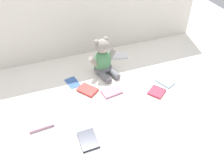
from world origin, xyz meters
TOP-DOWN VIEW (x-y plane):
  - ground_plane at (0.00, 0.00)m, footprint 3.20×3.20m
  - backdrop_drape at (0.00, 0.46)m, footprint 1.85×0.03m
  - teddy_bear at (0.04, 0.16)m, footprint 0.22×0.22m
  - book_case_0 at (-0.23, -0.38)m, footprint 0.10×0.13m
  - book_case_1 at (0.22, 0.30)m, footprint 0.14×0.11m
  - book_case_2 at (0.40, -0.10)m, footprint 0.12×0.14m
  - book_case_3 at (-0.20, 0.11)m, footprint 0.10×0.13m
  - book_case_4 at (0.02, -0.07)m, footprint 0.14×0.10m
  - book_case_5 at (-0.45, -0.18)m, footprint 0.14×0.10m
  - book_case_6 at (-0.12, -0.00)m, footprint 0.14×0.15m
  - book_case_7 at (0.29, -0.17)m, footprint 0.13×0.13m

SIDE VIEW (x-z plane):
  - ground_plane at x=0.00m, z-range 0.00..0.00m
  - book_case_3 at x=-0.20m, z-range 0.00..0.01m
  - book_case_2 at x=0.40m, z-range 0.00..0.01m
  - book_case_0 at x=-0.23m, z-range 0.00..0.01m
  - book_case_7 at x=0.29m, z-range 0.00..0.01m
  - book_case_4 at x=0.02m, z-range 0.00..0.01m
  - book_case_1 at x=0.22m, z-range 0.00..0.02m
  - book_case_5 at x=-0.45m, z-range 0.00..0.02m
  - book_case_6 at x=-0.12m, z-range 0.00..0.02m
  - teddy_bear at x=0.04m, z-range -0.03..0.23m
  - backdrop_drape at x=0.00m, z-range 0.00..0.66m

